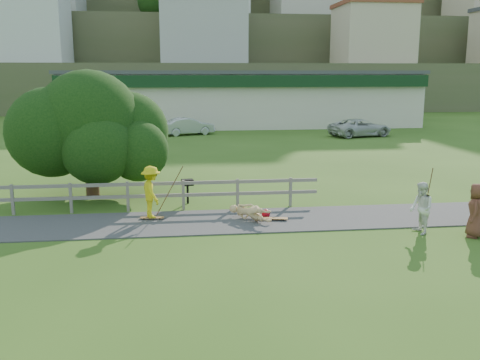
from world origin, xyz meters
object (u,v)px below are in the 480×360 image
at_px(skater_fallen, 250,212).
at_px(spectator_c, 476,211).
at_px(skater_rider, 151,195).
at_px(car_white, 360,128).
at_px(spectator_a, 421,208).
at_px(car_silver, 188,126).
at_px(tree, 90,146).
at_px(bbq, 188,191).

distance_m(skater_fallen, spectator_c, 7.09).
xyz_separation_m(skater_rider, car_white, (15.27, 22.43, -0.20)).
bearing_deg(spectator_a, car_silver, -166.76).
bearing_deg(car_silver, skater_fallen, 163.33).
height_order(spectator_a, car_silver, spectator_a).
distance_m(skater_rider, car_silver, 25.23).
bearing_deg(car_white, skater_fallen, 137.87).
bearing_deg(skater_rider, spectator_c, -126.04).
distance_m(spectator_a, tree, 12.85).
distance_m(skater_fallen, bbq, 3.43).
bearing_deg(skater_rider, spectator_a, -125.68).
relative_size(car_white, tree, 0.74).
height_order(spectator_a, bbq, spectator_a).
distance_m(car_silver, tree, 21.62).
height_order(skater_rider, car_white, skater_rider).
bearing_deg(bbq, skater_fallen, -63.96).
height_order(spectator_c, car_silver, spectator_c).
bearing_deg(skater_rider, skater_fallen, -117.64).
height_order(skater_fallen, tree, tree).
bearing_deg(spectator_c, car_silver, -131.76).
bearing_deg(car_white, spectator_c, 153.50).
bearing_deg(tree, spectator_c, -29.92).
relative_size(skater_fallen, car_white, 0.34).
distance_m(car_silver, car_white, 13.65).
height_order(spectator_c, tree, tree).
bearing_deg(skater_rider, bbq, -48.40).
height_order(spectator_a, spectator_c, spectator_c).
distance_m(car_white, bbq, 24.58).
xyz_separation_m(skater_rider, car_silver, (1.90, 25.15, -0.20)).
xyz_separation_m(spectator_a, car_silver, (-6.49, 27.74, -0.13)).
xyz_separation_m(skater_rider, bbq, (1.28, 2.22, -0.41)).
bearing_deg(bbq, spectator_a, -44.47).
distance_m(car_silver, bbq, 22.94).
bearing_deg(spectator_c, skater_fallen, -79.01).
distance_m(spectator_c, bbq, 10.14).
relative_size(skater_rider, car_silver, 0.42).
height_order(skater_fallen, bbq, bbq).
xyz_separation_m(spectator_c, bbq, (-8.62, 5.34, -0.36)).
relative_size(spectator_a, car_white, 0.33).
bearing_deg(skater_rider, tree, 13.68).
height_order(car_silver, tree, tree).
xyz_separation_m(skater_rider, skater_fallen, (3.31, -0.53, -0.58)).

